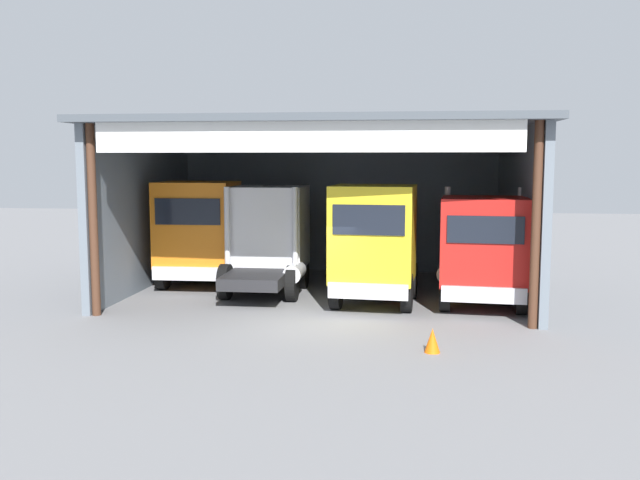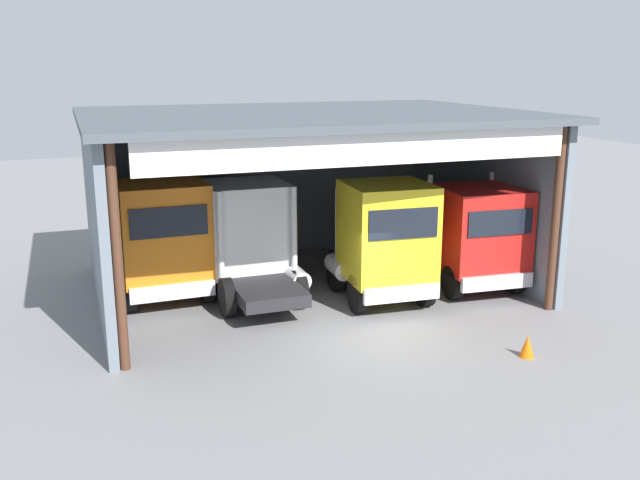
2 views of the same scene
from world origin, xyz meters
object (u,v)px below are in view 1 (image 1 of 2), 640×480
(truck_orange_right_bay, at_px, (199,231))
(truck_white_center_right_bay, at_px, (268,236))
(truck_yellow_yard_outside, at_px, (374,242))
(traffic_cone, at_px, (432,340))
(oil_drum, at_px, (271,261))
(truck_red_center_bay, at_px, (482,249))
(tool_cart, at_px, (221,260))

(truck_orange_right_bay, xyz_separation_m, truck_white_center_right_bay, (2.52, -0.57, -0.07))
(truck_white_center_right_bay, relative_size, truck_yellow_yard_outside, 1.05)
(truck_yellow_yard_outside, height_order, traffic_cone, truck_yellow_yard_outside)
(truck_white_center_right_bay, bearing_deg, oil_drum, 99.63)
(truck_white_center_right_bay, height_order, truck_red_center_bay, truck_red_center_bay)
(oil_drum, distance_m, traffic_cone, 12.03)
(oil_drum, height_order, tool_cart, tool_cart)
(tool_cart, bearing_deg, truck_yellow_yard_outside, -41.22)
(truck_yellow_yard_outside, height_order, tool_cart, truck_yellow_yard_outside)
(oil_drum, xyz_separation_m, traffic_cone, (5.82, -10.53, -0.16))
(truck_orange_right_bay, xyz_separation_m, oil_drum, (1.87, 3.19, -1.47))
(truck_yellow_yard_outside, bearing_deg, truck_white_center_right_bay, -23.54)
(oil_drum, bearing_deg, truck_orange_right_bay, -120.29)
(truck_white_center_right_bay, xyz_separation_m, tool_cart, (-2.62, 3.57, -1.34))
(tool_cart, distance_m, traffic_cone, 12.94)
(truck_white_center_right_bay, relative_size, truck_red_center_bay, 0.92)
(truck_orange_right_bay, distance_m, truck_white_center_right_bay, 2.59)
(traffic_cone, bearing_deg, truck_white_center_right_bay, 127.32)
(truck_red_center_bay, distance_m, tool_cart, 10.81)
(truck_yellow_yard_outside, bearing_deg, traffic_cone, 111.88)
(truck_white_center_right_bay, bearing_deg, truck_red_center_bay, -14.04)
(truck_orange_right_bay, height_order, truck_red_center_bay, truck_orange_right_bay)
(tool_cart, bearing_deg, truck_white_center_right_bay, -53.70)
(truck_red_center_bay, xyz_separation_m, traffic_cone, (-1.60, -5.11, -1.45))
(truck_orange_right_bay, xyz_separation_m, traffic_cone, (7.68, -7.33, -1.63))
(oil_drum, relative_size, tool_cart, 0.88)
(truck_yellow_yard_outside, height_order, truck_red_center_bay, truck_yellow_yard_outside)
(truck_yellow_yard_outside, bearing_deg, oil_drum, -49.12)
(truck_red_center_bay, bearing_deg, truck_orange_right_bay, -9.08)
(truck_red_center_bay, relative_size, tool_cart, 5.06)
(truck_orange_right_bay, height_order, tool_cart, truck_orange_right_bay)
(truck_yellow_yard_outside, bearing_deg, truck_orange_right_bay, -17.75)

